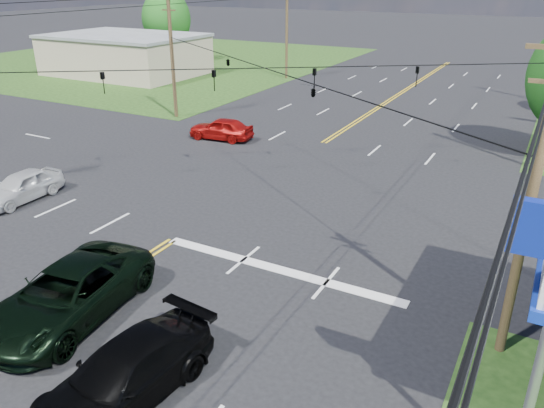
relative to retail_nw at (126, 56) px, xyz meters
The scene contains 14 objects.
ground 37.26m from the retail_nw, 36.25° to the right, with size 280.00×280.00×0.00m, color black.
grass_nw 11.36m from the retail_nw, 116.57° to the left, with size 46.00×48.00×0.03m, color #1B3912.
stop_bar 46.14m from the retail_nw, 40.60° to the right, with size 10.00×0.50×0.02m, color silver.
retail_nw is the anchor object (origin of this frame).
pole_se 53.09m from the retail_nw, 35.79° to the right, with size 1.60×0.28×9.50m.
pole_nw 21.60m from the retail_nw, 37.41° to the right, with size 1.60×0.28×9.50m.
pole_left_far 18.30m from the retail_nw, 19.44° to the left, with size 1.60×0.28×10.00m.
span_wire_signals 37.42m from the retail_nw, 36.25° to the right, with size 26.00×18.00×1.13m.
power_lines 38.98m from the retail_nw, 38.66° to the right, with size 26.04×100.00×0.64m.
tree_far_l 10.69m from the retail_nw, 101.31° to the left, with size 6.08×6.08×8.72m.
pickup_dkgreen 47.09m from the retail_nw, 49.62° to the right, with size 2.89×6.26×1.74m, color black.
suv_black 51.25m from the retail_nw, 47.47° to the right, with size 2.18×5.37×1.56m, color black.
pickup_white 36.51m from the retail_nw, 55.31° to the right, with size 1.69×4.21×1.43m, color silver.
sedan_red 28.78m from the retail_nw, 35.02° to the right, with size 1.74×4.34×1.48m, color #9F0E0B.
Camera 1 is at (13.12, -11.42, 10.26)m, focal length 35.00 mm.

